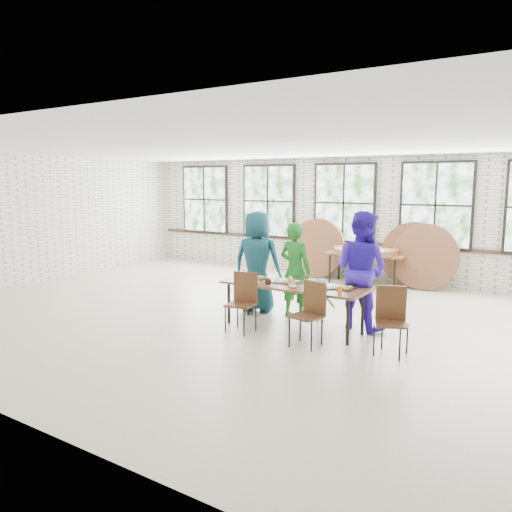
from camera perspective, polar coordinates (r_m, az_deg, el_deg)
The scene contains 13 objects.
room at distance 12.62m, azimuth 10.03°, elevation 5.78°, with size 12.00×12.00×12.00m.
dining_table at distance 8.15m, azimuth 4.28°, elevation -3.63°, with size 2.40×0.80×0.74m.
chair_near_left at distance 8.07m, azimuth -1.48°, elevation -4.68°, with size 0.48×0.46×0.95m.
chair_near_right at distance 7.40m, azimuth 6.23°, elevation -5.93°, with size 0.51×0.50×0.95m.
chair_spare at distance 7.27m, azimuth 15.18°, elevation -6.45°, with size 0.54×0.53×0.95m.
adult_teal at distance 9.21m, azimuth 0.14°, elevation -0.63°, with size 0.91×0.60×1.87m, color #154F53.
adult_green at distance 8.83m, azimuth 4.50°, elevation -1.62°, with size 0.62×0.41×1.70m, color #1E7224.
toddler at distance 8.70m, azimuth 7.39°, elevation -4.99°, with size 0.49×0.28×0.76m, color #14273F.
adult_blue at distance 8.31m, azimuth 11.92°, elevation -1.60°, with size 0.94×0.73×1.93m, color #371CC7.
storage_table at distance 11.92m, azimuth 12.42°, elevation 0.04°, with size 1.86×0.90×0.74m.
tabletop_clutter at distance 8.06m, azimuth 4.63°, elevation -3.21°, with size 2.05×0.63×0.11m.
round_tops_stacked at distance 11.90m, azimuth 12.44°, elevation 0.61°, with size 1.50×1.50×0.13m.
round_tops_leaning at distance 12.18m, azimuth 12.34°, elevation 0.45°, with size 4.18×0.49×1.50m.
Camera 1 is at (4.89, -7.18, 2.39)m, focal length 35.00 mm.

